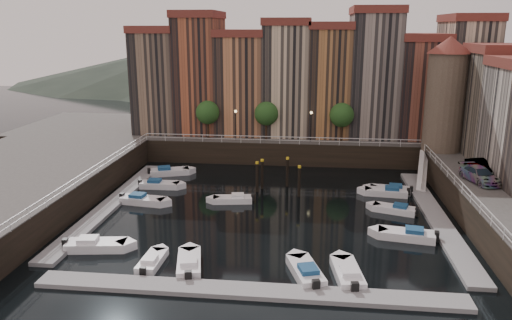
# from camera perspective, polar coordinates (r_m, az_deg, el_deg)

# --- Properties ---
(ground) EXTENTS (200.00, 200.00, 0.00)m
(ground) POSITION_cam_1_polar(r_m,az_deg,el_deg) (51.01, 1.48, -5.47)
(ground) COLOR black
(ground) RESTS_ON ground
(quay_far) EXTENTS (80.00, 20.00, 3.00)m
(quay_far) POSITION_cam_1_polar(r_m,az_deg,el_deg) (75.53, 3.23, 2.45)
(quay_far) COLOR black
(quay_far) RESTS_ON ground
(dock_left) EXTENTS (2.00, 28.00, 0.35)m
(dock_left) POSITION_cam_1_polar(r_m,az_deg,el_deg) (53.83, -16.13, -4.77)
(dock_left) COLOR gray
(dock_left) RESTS_ON ground
(dock_right) EXTENTS (2.00, 28.00, 0.35)m
(dock_right) POSITION_cam_1_polar(r_m,az_deg,el_deg) (51.30, 19.81, -6.06)
(dock_right) COLOR gray
(dock_right) RESTS_ON ground
(dock_near) EXTENTS (30.00, 2.00, 0.35)m
(dock_near) POSITION_cam_1_polar(r_m,az_deg,el_deg) (35.57, -1.03, -14.72)
(dock_near) COLOR gray
(dock_near) RESTS_ON ground
(mountains) EXTENTS (145.00, 100.00, 18.00)m
(mountains) POSITION_cam_1_polar(r_m,az_deg,el_deg) (157.97, 5.72, 11.26)
(mountains) COLOR #2D382D
(mountains) RESTS_ON ground
(far_terrace) EXTENTS (48.70, 10.30, 17.50)m
(far_terrace) POSITION_cam_1_polar(r_m,az_deg,el_deg) (71.48, 5.91, 9.37)
(far_terrace) COLOR #7C644F
(far_terrace) RESTS_ON quay_far
(corner_tower) EXTENTS (5.20, 5.20, 13.80)m
(corner_tower) POSITION_cam_1_polar(r_m,az_deg,el_deg) (64.59, 20.86, 7.22)
(corner_tower) COLOR #6B5B4C
(corner_tower) RESTS_ON quay_right
(promenade_trees) EXTENTS (21.20, 3.20, 5.20)m
(promenade_trees) POSITION_cam_1_polar(r_m,az_deg,el_deg) (67.01, 1.75, 5.30)
(promenade_trees) COLOR black
(promenade_trees) RESTS_ON quay_far
(street_lamps) EXTENTS (10.36, 0.36, 4.18)m
(street_lamps) POSITION_cam_1_polar(r_m,az_deg,el_deg) (66.12, 1.96, 4.56)
(street_lamps) COLOR black
(street_lamps) RESTS_ON quay_far
(railings) EXTENTS (36.08, 34.04, 0.52)m
(railings) POSITION_cam_1_polar(r_m,az_deg,el_deg) (54.51, 1.96, 0.05)
(railings) COLOR white
(railings) RESTS_ON ground
(gangway) EXTENTS (2.78, 8.32, 3.73)m
(gangway) POSITION_cam_1_polar(r_m,az_deg,el_deg) (61.18, 18.52, -0.89)
(gangway) COLOR white
(gangway) RESTS_ON ground
(mooring_pilings) EXTENTS (5.06, 3.77, 3.78)m
(mooring_pilings) POSITION_cam_1_polar(r_m,az_deg,el_deg) (55.71, 2.34, -1.91)
(mooring_pilings) COLOR black
(mooring_pilings) RESTS_ON ground
(boat_left_0) EXTENTS (5.27, 2.52, 1.18)m
(boat_left_0) POSITION_cam_1_polar(r_m,az_deg,el_deg) (43.74, -17.94, -9.24)
(boat_left_0) COLOR white
(boat_left_0) RESTS_ON ground
(boat_left_2) EXTENTS (5.04, 2.41, 1.13)m
(boat_left_2) POSITION_cam_1_polar(r_m,az_deg,el_deg) (53.37, -12.87, -4.49)
(boat_left_2) COLOR white
(boat_left_2) RESTS_ON ground
(boat_left_3) EXTENTS (4.72, 1.83, 1.08)m
(boat_left_3) POSITION_cam_1_polar(r_m,az_deg,el_deg) (58.15, -11.04, -2.78)
(boat_left_3) COLOR white
(boat_left_3) RESTS_ON ground
(boat_left_4) EXTENTS (5.15, 3.39, 1.16)m
(boat_left_4) POSITION_cam_1_polar(r_m,az_deg,el_deg) (63.01, -9.97, -1.32)
(boat_left_4) COLOR white
(boat_left_4) RESTS_ON ground
(boat_right_1) EXTENTS (5.16, 2.58, 1.16)m
(boat_right_1) POSITION_cam_1_polar(r_m,az_deg,el_deg) (45.56, 16.96, -8.18)
(boat_right_1) COLOR white
(boat_right_1) RESTS_ON ground
(boat_right_2) EXTENTS (4.48, 2.86, 1.01)m
(boat_right_2) POSITION_cam_1_polar(r_m,az_deg,el_deg) (51.51, 15.65, -5.44)
(boat_right_2) COLOR white
(boat_right_2) RESTS_ON ground
(boat_right_3) EXTENTS (4.88, 2.18, 1.10)m
(boat_right_3) POSITION_cam_1_polar(r_m,az_deg,el_deg) (56.41, 14.75, -3.55)
(boat_right_3) COLOR white
(boat_right_3) RESTS_ON ground
(boat_right_4) EXTENTS (4.68, 2.19, 1.05)m
(boat_right_4) POSITION_cam_1_polar(r_m,az_deg,el_deg) (57.42, 15.19, -3.27)
(boat_right_4) COLOR white
(boat_right_4) RESTS_ON ground
(boat_near_0) EXTENTS (1.57, 4.09, 0.94)m
(boat_near_0) POSITION_cam_1_polar(r_m,az_deg,el_deg) (40.00, -11.84, -11.28)
(boat_near_0) COLOR white
(boat_near_0) RESTS_ON ground
(boat_near_1) EXTENTS (2.72, 4.97, 1.11)m
(boat_near_1) POSITION_cam_1_polar(r_m,az_deg,el_deg) (39.05, -7.66, -11.67)
(boat_near_1) COLOR white
(boat_near_1) RESTS_ON ground
(boat_near_2) EXTENTS (3.16, 5.10, 1.15)m
(boat_near_2) POSITION_cam_1_polar(r_m,az_deg,el_deg) (37.70, 5.74, -12.61)
(boat_near_2) COLOR white
(boat_near_2) RESTS_ON ground
(boat_near_3) EXTENTS (2.46, 5.10, 1.15)m
(boat_near_3) POSITION_cam_1_polar(r_m,az_deg,el_deg) (37.86, 10.43, -12.67)
(boat_near_3) COLOR white
(boat_near_3) RESTS_ON ground
(car_a) EXTENTS (1.75, 3.97, 1.33)m
(car_a) POSITION_cam_1_polar(r_m,az_deg,el_deg) (55.12, 24.15, -1.24)
(car_a) COLOR gray
(car_a) RESTS_ON quay_right
(car_b) EXTENTS (2.89, 5.01, 1.56)m
(car_b) POSITION_cam_1_polar(r_m,az_deg,el_deg) (56.30, 24.62, -0.85)
(car_b) COLOR gray
(car_b) RESTS_ON quay_right
(car_c) EXTENTS (3.38, 5.47, 1.48)m
(car_c) POSITION_cam_1_polar(r_m,az_deg,el_deg) (53.41, 24.19, -1.65)
(car_c) COLOR gray
(car_c) RESTS_ON quay_right
(boat_extra_584) EXTENTS (4.39, 2.16, 0.99)m
(boat_extra_584) POSITION_cam_1_polar(r_m,az_deg,el_deg) (52.49, -2.58, -4.50)
(boat_extra_584) COLOR white
(boat_extra_584) RESTS_ON ground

